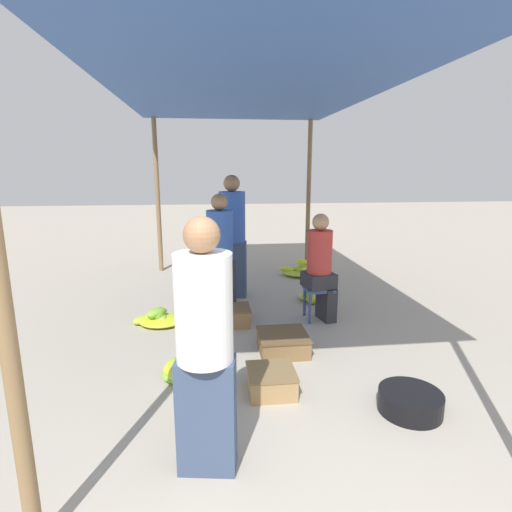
{
  "coord_description": "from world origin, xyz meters",
  "views": [
    {
      "loc": [
        -0.48,
        -1.45,
        1.83
      ],
      "look_at": [
        0.0,
        2.57,
        0.95
      ],
      "focal_mm": 28.0,
      "sensor_mm": 36.0,
      "label": 1
    }
  ],
  "objects_px": {
    "basin_black": "(410,402)",
    "banana_pile_right_0": "(315,296)",
    "vendor_foreground": "(205,346)",
    "shopper_walking_mid": "(232,235)",
    "banana_pile_right_1": "(300,271)",
    "banana_pile_left_1": "(159,318)",
    "crate_near": "(271,381)",
    "banana_pile_left_0": "(184,371)",
    "crate_far": "(234,315)",
    "stool": "(318,293)",
    "vendor_seated": "(321,266)",
    "shopper_walking_far": "(220,254)",
    "crate_mid": "(283,342)"
  },
  "relations": [
    {
      "from": "banana_pile_left_1",
      "to": "shopper_walking_far",
      "type": "relative_size",
      "value": 0.41
    },
    {
      "from": "crate_near",
      "to": "banana_pile_left_0",
      "type": "bearing_deg",
      "value": 158.07
    },
    {
      "from": "vendor_foreground",
      "to": "crate_near",
      "type": "height_order",
      "value": "vendor_foreground"
    },
    {
      "from": "banana_pile_left_0",
      "to": "banana_pile_right_0",
      "type": "bearing_deg",
      "value": 48.79
    },
    {
      "from": "crate_far",
      "to": "stool",
      "type": "bearing_deg",
      "value": 2.26
    },
    {
      "from": "banana_pile_left_1",
      "to": "crate_near",
      "type": "bearing_deg",
      "value": -56.06
    },
    {
      "from": "stool",
      "to": "crate_near",
      "type": "relative_size",
      "value": 1.06
    },
    {
      "from": "crate_mid",
      "to": "crate_far",
      "type": "distance_m",
      "value": 0.92
    },
    {
      "from": "crate_near",
      "to": "crate_far",
      "type": "distance_m",
      "value": 1.55
    },
    {
      "from": "banana_pile_right_1",
      "to": "crate_far",
      "type": "height_order",
      "value": "banana_pile_right_1"
    },
    {
      "from": "crate_mid",
      "to": "shopper_walking_far",
      "type": "relative_size",
      "value": 0.32
    },
    {
      "from": "stool",
      "to": "basin_black",
      "type": "height_order",
      "value": "stool"
    },
    {
      "from": "banana_pile_right_1",
      "to": "stool",
      "type": "bearing_deg",
      "value": -97.14
    },
    {
      "from": "banana_pile_right_0",
      "to": "shopper_walking_mid",
      "type": "height_order",
      "value": "shopper_walking_mid"
    },
    {
      "from": "banana_pile_right_1",
      "to": "crate_near",
      "type": "xyz_separation_m",
      "value": [
        -1.09,
        -3.65,
        0.02
      ]
    },
    {
      "from": "banana_pile_right_1",
      "to": "shopper_walking_mid",
      "type": "bearing_deg",
      "value": -140.76
    },
    {
      "from": "vendor_seated",
      "to": "banana_pile_left_1",
      "type": "height_order",
      "value": "vendor_seated"
    },
    {
      "from": "vendor_seated",
      "to": "crate_near",
      "type": "distance_m",
      "value": 1.88
    },
    {
      "from": "banana_pile_left_0",
      "to": "crate_near",
      "type": "height_order",
      "value": "banana_pile_left_0"
    },
    {
      "from": "banana_pile_left_0",
      "to": "crate_far",
      "type": "height_order",
      "value": "banana_pile_left_0"
    },
    {
      "from": "banana_pile_right_0",
      "to": "banana_pile_right_1",
      "type": "height_order",
      "value": "banana_pile_right_1"
    },
    {
      "from": "crate_near",
      "to": "shopper_walking_mid",
      "type": "distance_m",
      "value": 2.76
    },
    {
      "from": "banana_pile_left_0",
      "to": "shopper_walking_mid",
      "type": "bearing_deg",
      "value": 76.0
    },
    {
      "from": "vendor_foreground",
      "to": "basin_black",
      "type": "distance_m",
      "value": 1.76
    },
    {
      "from": "banana_pile_left_0",
      "to": "banana_pile_right_1",
      "type": "relative_size",
      "value": 0.7
    },
    {
      "from": "vendor_seated",
      "to": "shopper_walking_far",
      "type": "height_order",
      "value": "shopper_walking_far"
    },
    {
      "from": "banana_pile_left_0",
      "to": "crate_near",
      "type": "bearing_deg",
      "value": -21.93
    },
    {
      "from": "basin_black",
      "to": "crate_near",
      "type": "xyz_separation_m",
      "value": [
        -1.02,
        0.4,
        0.02
      ]
    },
    {
      "from": "crate_mid",
      "to": "banana_pile_right_1",
      "type": "bearing_deg",
      "value": 73.63
    },
    {
      "from": "crate_mid",
      "to": "crate_far",
      "type": "relative_size",
      "value": 1.29
    },
    {
      "from": "crate_near",
      "to": "vendor_foreground",
      "type": "bearing_deg",
      "value": -123.09
    },
    {
      "from": "banana_pile_right_1",
      "to": "crate_far",
      "type": "relative_size",
      "value": 1.78
    },
    {
      "from": "basin_black",
      "to": "banana_pile_right_0",
      "type": "xyz_separation_m",
      "value": [
        -0.03,
        2.66,
        -0.01
      ]
    },
    {
      "from": "basin_black",
      "to": "vendor_foreground",
      "type": "bearing_deg",
      "value": -165.1
    },
    {
      "from": "basin_black",
      "to": "shopper_walking_far",
      "type": "height_order",
      "value": "shopper_walking_far"
    },
    {
      "from": "banana_pile_left_1",
      "to": "banana_pile_right_0",
      "type": "height_order",
      "value": "banana_pile_left_1"
    },
    {
      "from": "banana_pile_left_1",
      "to": "banana_pile_right_1",
      "type": "height_order",
      "value": "banana_pile_right_1"
    },
    {
      "from": "basin_black",
      "to": "banana_pile_left_1",
      "type": "distance_m",
      "value": 2.96
    },
    {
      "from": "vendor_foreground",
      "to": "banana_pile_left_1",
      "type": "bearing_deg",
      "value": 103.41
    },
    {
      "from": "shopper_walking_mid",
      "to": "shopper_walking_far",
      "type": "distance_m",
      "value": 0.78
    },
    {
      "from": "vendor_seated",
      "to": "shopper_walking_far",
      "type": "bearing_deg",
      "value": 165.25
    },
    {
      "from": "vendor_seated",
      "to": "banana_pile_left_0",
      "type": "distance_m",
      "value": 2.13
    },
    {
      "from": "vendor_foreground",
      "to": "crate_near",
      "type": "bearing_deg",
      "value": 56.91
    },
    {
      "from": "banana_pile_left_0",
      "to": "shopper_walking_mid",
      "type": "distance_m",
      "value": 2.55
    },
    {
      "from": "banana_pile_left_0",
      "to": "crate_mid",
      "type": "xyz_separation_m",
      "value": [
        0.97,
        0.44,
        0.02
      ]
    },
    {
      "from": "banana_pile_left_1",
      "to": "shopper_walking_mid",
      "type": "bearing_deg",
      "value": 45.79
    },
    {
      "from": "banana_pile_left_1",
      "to": "banana_pile_right_0",
      "type": "distance_m",
      "value": 2.18
    },
    {
      "from": "banana_pile_left_0",
      "to": "banana_pile_right_0",
      "type": "height_order",
      "value": "banana_pile_left_0"
    },
    {
      "from": "vendor_foreground",
      "to": "banana_pile_left_0",
      "type": "bearing_deg",
      "value": 100.92
    },
    {
      "from": "vendor_foreground",
      "to": "basin_black",
      "type": "relative_size",
      "value": 3.28
    }
  ]
}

